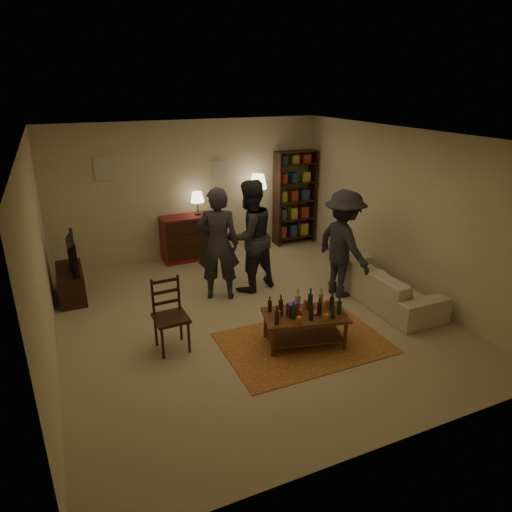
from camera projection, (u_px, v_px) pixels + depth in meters
floor at (250, 316)px, 7.01m from camera, size 6.00×6.00×0.00m
room_shell at (157, 169)px, 8.66m from camera, size 6.00×6.00×6.00m
rug at (304, 343)px, 6.27m from camera, size 2.20×1.50×0.01m
coffee_table at (305, 317)px, 6.13m from camera, size 1.22×0.85×0.79m
dining_chair at (169, 312)px, 6.02m from camera, size 0.45×0.45×1.00m
tv_stand at (70, 276)px, 7.48m from camera, size 0.40×1.00×1.06m
dresser at (188, 237)px, 9.08m from camera, size 1.00×0.50×1.36m
bookshelf at (295, 197)px, 9.86m from camera, size 0.90×0.34×2.02m
floor_lamp at (258, 187)px, 9.28m from camera, size 0.36×0.36×1.62m
sofa at (384, 284)px, 7.39m from camera, size 0.81×2.08×0.61m
person_left at (218, 244)px, 7.30m from camera, size 0.80×0.67×1.87m
person_right at (250, 236)px, 7.61m from camera, size 1.08×0.94×1.90m
person_by_sofa at (343, 244)px, 7.42m from camera, size 0.76×1.21×1.79m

